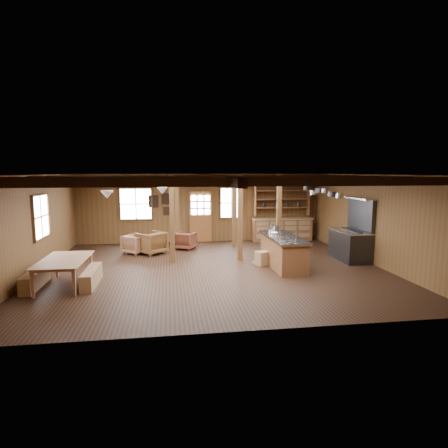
{
  "coord_description": "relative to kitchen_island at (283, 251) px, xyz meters",
  "views": [
    {
      "loc": [
        -1.29,
        -10.86,
        2.88
      ],
      "look_at": [
        0.36,
        0.3,
        1.3
      ],
      "focal_mm": 30.0,
      "sensor_mm": 36.0,
      "label": 1
    }
  ],
  "objects": [
    {
      "name": "bench_wall",
      "position": [
        -6.78,
        -1.12,
        -0.27
      ],
      "size": [
        0.29,
        1.53,
        0.42
      ],
      "primitive_type": "cube",
      "color": "olive",
      "rests_on": "floor"
    },
    {
      "name": "back_counter",
      "position": [
        1.27,
        4.25,
        0.12
      ],
      "size": [
        2.55,
        0.6,
        2.45
      ],
      "color": "brown",
      "rests_on": "floor"
    },
    {
      "name": "armchair_b",
      "position": [
        -2.83,
        3.06,
        -0.15
      ],
      "size": [
        0.94,
        0.95,
        0.65
      ],
      "primitive_type": "imported",
      "rotation": [
        0.0,
        0.0,
        2.67
      ],
      "color": "brown",
      "rests_on": "floor"
    },
    {
      "name": "window_back_right",
      "position": [
        -0.83,
        4.51,
        1.12
      ],
      "size": [
        1.02,
        0.06,
        1.32
      ],
      "color": "white",
      "rests_on": "wall_back"
    },
    {
      "name": "pot_rack",
      "position": [
        1.33,
        0.4,
        1.82
      ],
      "size": [
        0.34,
        3.0,
        0.45
      ],
      "color": "#2E2E30",
      "rests_on": "ceiling"
    },
    {
      "name": "ceiling_joists",
      "position": [
        -2.13,
        0.22,
        2.2
      ],
      "size": [
        9.8,
        8.82,
        0.18
      ],
      "color": "black",
      "rests_on": "ceiling"
    },
    {
      "name": "bowl",
      "position": [
        -0.17,
        0.43,
        0.49
      ],
      "size": [
        0.29,
        0.29,
        0.06
      ],
      "primitive_type": "imported",
      "rotation": [
        0.0,
        0.0,
        -0.2
      ],
      "color": "silver",
      "rests_on": "kitchen_island"
    },
    {
      "name": "window_left",
      "position": [
        -7.09,
        0.55,
        1.12
      ],
      "size": [
        0.14,
        1.24,
        1.32
      ],
      "color": "white",
      "rests_on": "wall_back"
    },
    {
      "name": "back_door",
      "position": [
        -2.13,
        4.5,
        0.4
      ],
      "size": [
        1.02,
        0.08,
        2.15
      ],
      "color": "brown",
      "rests_on": "floor"
    },
    {
      "name": "armchair_c",
      "position": [
        -4.64,
        2.55,
        -0.14
      ],
      "size": [
        1.01,
        1.02,
        0.67
      ],
      "primitive_type": "imported",
      "rotation": [
        0.0,
        0.0,
        2.51
      ],
      "color": "#8F5E41",
      "rests_on": "floor"
    },
    {
      "name": "kitchen_island",
      "position": [
        0.0,
        0.0,
        0.0
      ],
      "size": [
        0.88,
        2.5,
        1.2
      ],
      "rotation": [
        0.0,
        0.0,
        0.0
      ],
      "color": "brown",
      "rests_on": "floor"
    },
    {
      "name": "bench_aisle",
      "position": [
        -5.42,
        -1.12,
        -0.27
      ],
      "size": [
        0.29,
        1.53,
        0.42
      ],
      "primitive_type": "cube",
      "color": "olive",
      "rests_on": "floor"
    },
    {
      "name": "room",
      "position": [
        -2.13,
        0.05,
        0.92
      ],
      "size": [
        10.04,
        9.04,
        2.84
      ],
      "color": "black",
      "rests_on": "ground"
    },
    {
      "name": "step_stool",
      "position": [
        -0.56,
        0.27,
        -0.26
      ],
      "size": [
        0.58,
        0.52,
        0.43
      ],
      "primitive_type": "cube",
      "rotation": [
        0.0,
        0.0,
        0.44
      ],
      "color": "olive",
      "rests_on": "floor"
    },
    {
      "name": "notice_boards",
      "position": [
        -3.63,
        4.5,
        1.16
      ],
      "size": [
        1.08,
        0.03,
        0.9
      ],
      "color": "silver",
      "rests_on": "wall_back"
    },
    {
      "name": "timber_posts",
      "position": [
        -1.61,
        2.13,
        0.92
      ],
      "size": [
        3.95,
        2.35,
        2.8
      ],
      "color": "#4B2A15",
      "rests_on": "floor"
    },
    {
      "name": "armchair_a",
      "position": [
        -4.06,
        2.4,
        -0.08
      ],
      "size": [
        1.2,
        1.21,
        0.79
      ],
      "primitive_type": "imported",
      "rotation": [
        0.0,
        0.0,
        3.87
      ],
      "color": "brown",
      "rests_on": "floor"
    },
    {
      "name": "dining_table",
      "position": [
        -6.03,
        -1.12,
        -0.13
      ],
      "size": [
        1.13,
        2.0,
        0.7
      ],
      "primitive_type": "imported",
      "rotation": [
        0.0,
        0.0,
        1.56
      ],
      "color": "#9A6546",
      "rests_on": "floor"
    },
    {
      "name": "pendant_lamps",
      "position": [
        -4.38,
        1.05,
        1.77
      ],
      "size": [
        1.86,
        2.36,
        0.66
      ],
      "color": "#2E2E30",
      "rests_on": "ceiling"
    },
    {
      "name": "window_back_left",
      "position": [
        -4.73,
        4.51,
        1.12
      ],
      "size": [
        1.32,
        0.06,
        1.32
      ],
      "color": "white",
      "rests_on": "wall_back"
    },
    {
      "name": "commercial_range",
      "position": [
        2.51,
        0.54,
        0.18
      ],
      "size": [
        0.86,
        1.67,
        2.06
      ],
      "color": "#2E2E30",
      "rests_on": "floor"
    },
    {
      "name": "counter_pot",
      "position": [
        -0.0,
        1.0,
        0.56
      ],
      "size": [
        0.34,
        0.34,
        0.2
      ],
      "primitive_type": "cylinder",
      "color": "#BABDC2",
      "rests_on": "kitchen_island"
    }
  ]
}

